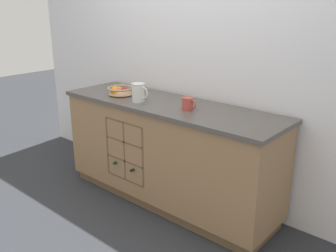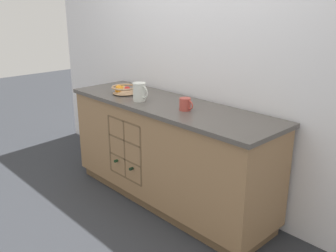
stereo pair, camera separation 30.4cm
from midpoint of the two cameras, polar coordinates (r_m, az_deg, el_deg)
ground_plane at (r=3.54m, az=2.51°, el=-11.18°), size 14.00×14.00×0.00m
back_wall at (r=3.38m, az=7.12°, el=10.24°), size 4.45×0.06×2.55m
kitchen_island at (r=3.33m, az=2.57°, el=-4.15°), size 2.09×0.63×0.92m
fruit_bowl at (r=3.52m, az=-4.23°, el=5.61°), size 0.25×0.25×0.09m
white_pitcher at (r=3.24m, az=-1.68°, el=5.25°), size 0.17×0.12×0.16m
ceramic_mug at (r=2.98m, az=5.59°, el=3.29°), size 0.13×0.09×0.10m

